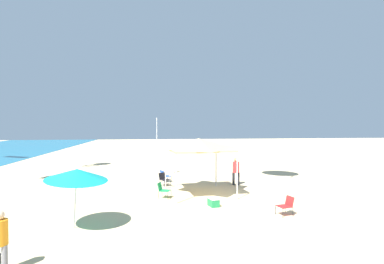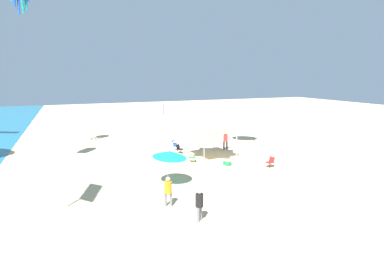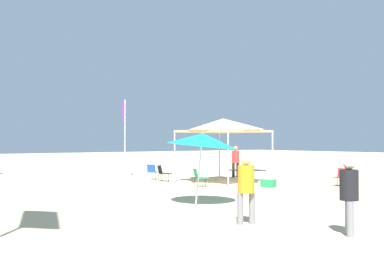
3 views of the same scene
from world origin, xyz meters
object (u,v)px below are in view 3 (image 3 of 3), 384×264
folding_chair_right_of_tent (153,171)px  folding_chair_facing_ocean (342,176)px  person_far_stroller (236,159)px  cooler_box (268,183)px  person_near_umbrella (246,184)px  beach_umbrella (203,140)px  canopy_tent (223,126)px  person_kite_handler (349,190)px  folding_chair_left_of_tent (163,172)px  folding_chair_near_cooler (199,176)px  banner_flag (125,131)px

folding_chair_right_of_tent → folding_chair_facing_ocean: (-8.02, -5.11, 0.00)m
folding_chair_facing_ocean → person_far_stroller: 6.61m
cooler_box → person_near_umbrella: 9.01m
beach_umbrella → canopy_tent: bearing=-45.7°
person_far_stroller → person_kite_handler: size_ratio=1.06×
beach_umbrella → folding_chair_left_of_tent: beach_umbrella is taller
folding_chair_near_cooler → folding_chair_left_of_tent: bearing=18.9°
beach_umbrella → person_far_stroller: 10.99m
beach_umbrella → folding_chair_facing_ocean: beach_umbrella is taller
cooler_box → person_near_umbrella: bearing=130.1°
folding_chair_right_of_tent → person_far_stroller: size_ratio=0.46×
folding_chair_left_of_tent → person_kite_handler: person_kite_handler is taller
beach_umbrella → banner_flag: 11.44m
banner_flag → cooler_box: bearing=-162.2°
folding_chair_left_of_tent → banner_flag: (3.36, 0.44, 2.17)m
person_near_umbrella → cooler_box: bearing=61.5°
person_far_stroller → canopy_tent: bearing=-139.0°
cooler_box → folding_chair_facing_ocean: bearing=-121.1°
folding_chair_near_cooler → folding_chair_left_of_tent: size_ratio=1.00×
folding_chair_near_cooler → banner_flag: 6.91m
folding_chair_left_of_tent → folding_chair_right_of_tent: 1.15m
canopy_tent → person_near_umbrella: bearing=142.4°
folding_chair_near_cooler → folding_chair_left_of_tent: (3.19, -0.12, 0.00)m
beach_umbrella → folding_chair_right_of_tent: size_ratio=3.01×
cooler_box → banner_flag: (8.48, 2.72, 2.44)m
banner_flag → person_far_stroller: (-3.67, -5.12, -1.60)m
folding_chair_facing_ocean → person_near_umbrella: (-4.03, 9.78, 0.53)m
banner_flag → person_near_umbrella: size_ratio=2.59×
banner_flag → person_far_stroller: banner_flag is taller
banner_flag → person_far_stroller: size_ratio=2.50×
folding_chair_near_cooler → person_far_stroller: size_ratio=0.46×
canopy_tent → person_near_umbrella: size_ratio=2.33×
person_far_stroller → banner_flag: bearing=147.5°
folding_chair_near_cooler → folding_chair_facing_ocean: 6.46m
beach_umbrella → folding_chair_right_of_tent: (8.81, -3.50, -1.62)m
folding_chair_right_of_tent → cooler_box: bearing=170.8°
folding_chair_left_of_tent → cooler_box: (-5.12, -2.28, -0.27)m
folding_chair_near_cooler → person_far_stroller: 5.62m
folding_chair_facing_ocean → person_kite_handler: 10.88m
person_kite_handler → person_far_stroller: bearing=-163.7°
banner_flag → person_near_umbrella: (-14.26, 4.15, -1.64)m
folding_chair_near_cooler → banner_flag: bearing=23.8°
folding_chair_near_cooler → folding_chair_right_of_tent: size_ratio=1.00×
beach_umbrella → folding_chair_facing_ocean: (0.79, -8.61, -1.62)m
beach_umbrella → folding_chair_left_of_tent: bearing=-24.0°
folding_chair_right_of_tent → cooler_box: folding_chair_right_of_tent is taller
folding_chair_facing_ocean → person_far_stroller: size_ratio=0.46×
canopy_tent → beach_umbrella: 7.51m
folding_chair_left_of_tent → folding_chair_facing_ocean: 8.61m
person_far_stroller → folding_chair_left_of_tent: bearing=179.4°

